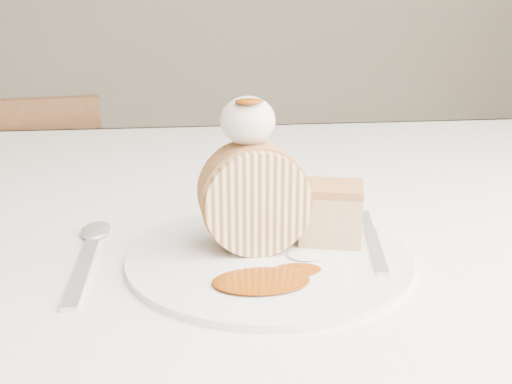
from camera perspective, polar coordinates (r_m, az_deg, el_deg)
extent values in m
cube|color=white|center=(0.70, 0.01, -1.51)|extent=(1.40, 0.90, 0.04)
cube|color=white|center=(1.15, -2.94, -0.23)|extent=(1.40, 0.01, 0.28)
cube|color=brown|center=(1.46, -22.12, -7.00)|extent=(0.44, 0.44, 0.04)
cube|color=brown|center=(1.23, -23.60, -0.84)|extent=(0.38, 0.11, 0.40)
cylinder|color=brown|center=(1.69, -15.49, -10.67)|extent=(0.03, 0.03, 0.37)
cylinder|color=brown|center=(1.41, -14.60, -16.63)|extent=(0.03, 0.03, 0.37)
cylinder|color=brown|center=(1.46, 22.32, -15.44)|extent=(0.04, 0.04, 0.40)
cylinder|color=white|center=(0.50, 1.31, -6.45)|extent=(0.30, 0.30, 0.01)
cylinder|color=#FBE5AE|center=(0.49, -0.18, -0.62)|extent=(0.09, 0.05, 0.09)
cube|color=#C5874A|center=(0.52, 7.52, -2.41)|extent=(0.07, 0.06, 0.05)
ellipsoid|color=white|center=(0.49, -0.83, 7.14)|extent=(0.05, 0.05, 0.04)
ellipsoid|color=#813405|center=(0.47, -0.69, 9.68)|extent=(0.02, 0.02, 0.01)
cube|color=silver|center=(0.51, 11.89, -5.56)|extent=(0.05, 0.15, 0.00)
cube|color=silver|center=(0.49, -16.94, -7.51)|extent=(0.03, 0.17, 0.00)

